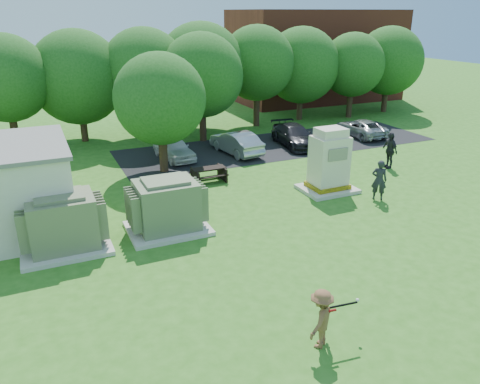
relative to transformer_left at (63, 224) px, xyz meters
name	(u,v)px	position (x,y,z in m)	size (l,w,h in m)	color
ground	(290,270)	(6.50, -4.50, -0.97)	(120.00, 120.00, 0.00)	#2D6619
brick_building	(315,56)	(24.50, 22.50, 3.03)	(15.00, 8.00, 8.00)	maroon
parking_strip	(280,145)	(13.50, 9.00, -0.96)	(20.00, 6.00, 0.01)	#232326
transformer_left	(63,224)	(0.00, 0.00, 0.00)	(3.00, 2.40, 2.07)	beige
transformer_right	(167,207)	(3.70, 0.00, 0.00)	(3.00, 2.40, 2.07)	beige
generator_cabinet	(329,164)	(11.68, 1.07, 0.33)	(2.45, 2.00, 2.98)	beige
picnic_table	(209,173)	(7.09, 4.54, -0.53)	(1.64, 1.23, 0.70)	black
batter	(321,319)	(5.31, -8.00, -0.17)	(1.03, 0.59, 1.59)	brown
person_by_generator	(379,180)	(13.10, -0.76, -0.06)	(0.66, 0.44, 1.82)	#222327
person_walking_right	(390,150)	(16.62, 2.65, -0.01)	(1.12, 0.47, 1.92)	#242328
car_white	(174,148)	(6.63, 8.91, -0.35)	(1.47, 3.65, 1.24)	silver
car_silver_a	(236,142)	(10.27, 8.44, -0.30)	(1.42, 4.07, 1.34)	#A8A9AD
car_dark	(294,136)	(14.25, 8.52, -0.33)	(1.80, 4.43, 1.29)	black
car_silver_b	(361,128)	(19.51, 8.78, -0.40)	(1.88, 4.09, 1.14)	#A2A3A7
batting_equipment	(343,305)	(5.92, -8.02, 0.06)	(1.10, 0.32, 0.18)	black
tree_row	(173,73)	(8.25, 14.00, 3.18)	(41.30, 13.30, 7.30)	#47301E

